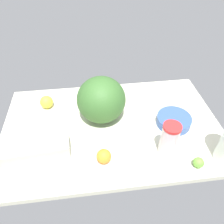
# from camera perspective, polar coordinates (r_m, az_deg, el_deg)

# --- Properties ---
(countertop) EXTENTS (1.20, 0.76, 0.03)m
(countertop) POSITION_cam_1_polar(r_m,az_deg,el_deg) (1.23, 0.00, -3.94)
(countertop) COLOR beige
(countertop) RESTS_ON ground
(mixing_bowl) EXTENTS (0.19, 0.19, 0.05)m
(mixing_bowl) POSITION_cam_1_polar(r_m,az_deg,el_deg) (1.26, 15.81, -2.14)
(mixing_bowl) COLOR #365498
(mixing_bowl) RESTS_ON countertop
(watermelon) EXTENTS (0.27, 0.27, 0.25)m
(watermelon) POSITION_cam_1_polar(r_m,az_deg,el_deg) (1.19, -2.82, 3.24)
(watermelon) COLOR #35622A
(watermelon) RESTS_ON countertop
(egg_carton) EXTENTS (0.33, 0.13, 0.07)m
(egg_carton) POSITION_cam_1_polar(r_m,az_deg,el_deg) (1.12, -19.29, -9.26)
(egg_carton) COLOR #BCB8A9
(egg_carton) RESTS_ON countertop
(tumbler_cup) EXTENTS (0.08, 0.08, 0.19)m
(tumbler_cup) POSITION_cam_1_polar(r_m,az_deg,el_deg) (1.06, 14.67, -7.02)
(tumbler_cup) COLOR silver
(tumbler_cup) RESTS_ON countertop
(orange_beside_bowl) EXTENTS (0.07, 0.07, 0.07)m
(orange_beside_bowl) POSITION_cam_1_polar(r_m,az_deg,el_deg) (1.04, -2.16, -11.48)
(orange_beside_bowl) COLOR orange
(orange_beside_bowl) RESTS_ON countertop
(lemon_by_jug) EXTENTS (0.08, 0.08, 0.08)m
(lemon_by_jug) POSITION_cam_1_polar(r_m,az_deg,el_deg) (1.36, -16.74, 2.51)
(lemon_by_jug) COLOR yellow
(lemon_by_jug) RESTS_ON countertop
(lime_far_back) EXTENTS (0.05, 0.05, 0.05)m
(lime_far_back) POSITION_cam_1_polar(r_m,az_deg,el_deg) (1.11, 21.64, -12.18)
(lime_far_back) COLOR #66AD3A
(lime_far_back) RESTS_ON countertop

